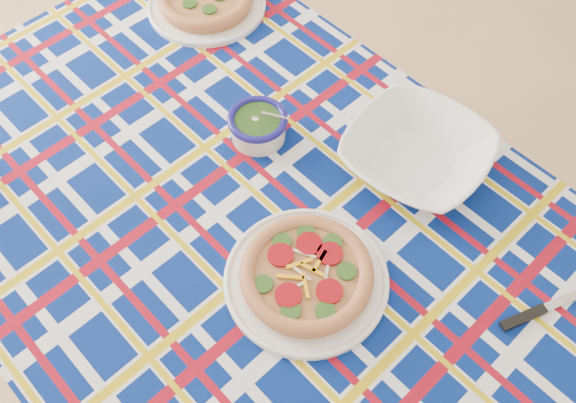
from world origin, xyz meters
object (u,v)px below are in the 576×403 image
at_px(dining_table, 259,243).
at_px(main_focaccia_plate, 307,274).
at_px(pesto_bowl, 258,124).
at_px(serving_bowl, 417,154).

distance_m(dining_table, main_focaccia_plate, 0.19).
bearing_deg(pesto_bowl, main_focaccia_plate, -49.93).
height_order(dining_table, serving_bowl, serving_bowl).
relative_size(main_focaccia_plate, pesto_bowl, 2.46).
height_order(main_focaccia_plate, serving_bowl, serving_bowl).
xyz_separation_m(main_focaccia_plate, serving_bowl, (0.10, 0.34, 0.01)).
distance_m(pesto_bowl, serving_bowl, 0.34).
bearing_deg(pesto_bowl, dining_table, -64.71).
xyz_separation_m(dining_table, serving_bowl, (0.24, 0.27, 0.12)).
bearing_deg(main_focaccia_plate, dining_table, 150.85).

